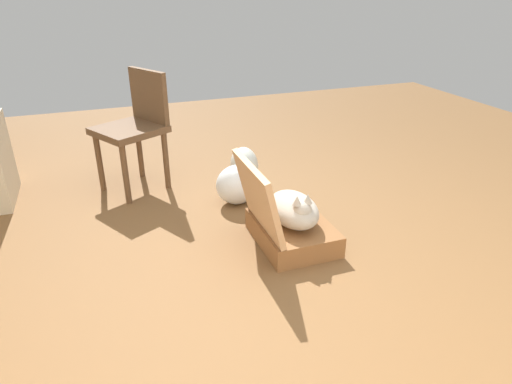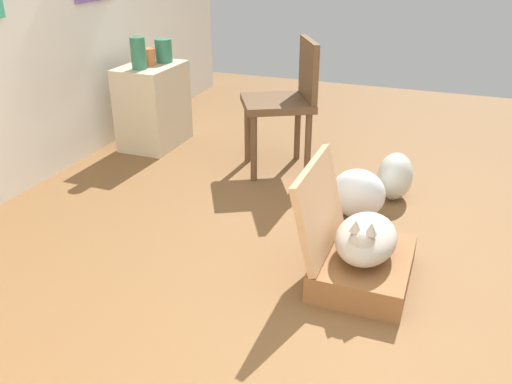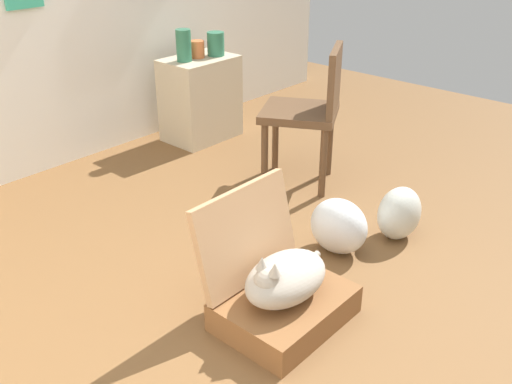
# 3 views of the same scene
# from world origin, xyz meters

# --- Properties ---
(ground_plane) EXTENTS (7.68, 7.68, 0.00)m
(ground_plane) POSITION_xyz_m (0.00, 0.00, 0.00)
(ground_plane) COLOR brown
(ground_plane) RESTS_ON ground
(suitcase_base) EXTENTS (0.56, 0.43, 0.14)m
(suitcase_base) POSITION_xyz_m (0.10, -0.04, 0.07)
(suitcase_base) COLOR brown
(suitcase_base) RESTS_ON ground
(suitcase_lid) EXTENTS (0.56, 0.14, 0.43)m
(suitcase_lid) POSITION_xyz_m (0.10, 0.19, 0.35)
(suitcase_lid) COLOR tan
(suitcase_lid) RESTS_ON suitcase_base
(cat) EXTENTS (0.50, 0.28, 0.24)m
(cat) POSITION_xyz_m (0.09, -0.04, 0.23)
(cat) COLOR #B2A899
(cat) RESTS_ON suitcase_base
(plastic_bag_white) EXTENTS (0.25, 0.32, 0.30)m
(plastic_bag_white) POSITION_xyz_m (0.73, 0.12, 0.15)
(plastic_bag_white) COLOR silver
(plastic_bag_white) RESTS_ON ground
(plastic_bag_clear) EXTENTS (0.28, 0.22, 0.30)m
(plastic_bag_clear) POSITION_xyz_m (1.07, -0.05, 0.15)
(plastic_bag_clear) COLOR silver
(plastic_bag_clear) RESTS_ON ground
(side_table) EXTENTS (0.54, 0.38, 0.63)m
(side_table) POSITION_xyz_m (1.39, 1.85, 0.31)
(side_table) COLOR beige
(side_table) RESTS_ON ground
(vase_tall) EXTENTS (0.11, 0.11, 0.23)m
(vase_tall) POSITION_xyz_m (1.25, 1.85, 0.74)
(vase_tall) COLOR #2D7051
(vase_tall) RESTS_ON side_table
(vase_short) EXTENTS (0.13, 0.13, 0.17)m
(vase_short) POSITION_xyz_m (1.52, 1.80, 0.71)
(vase_short) COLOR #2D7051
(vase_short) RESTS_ON side_table
(vase_round) EXTENTS (0.10, 0.10, 0.12)m
(vase_round) POSITION_xyz_m (1.39, 1.86, 0.69)
(vase_round) COLOR #CC6B38
(vase_round) RESTS_ON side_table
(chair) EXTENTS (0.60, 0.61, 0.90)m
(chair) POSITION_xyz_m (1.28, 0.73, 0.51)
(chair) COLOR brown
(chair) RESTS_ON ground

